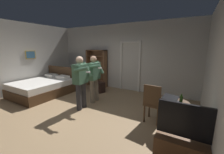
# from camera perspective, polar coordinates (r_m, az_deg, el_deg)

# --- Properties ---
(ground_plane) EXTENTS (7.02, 7.02, 0.00)m
(ground_plane) POSITION_cam_1_polar(r_m,az_deg,el_deg) (4.47, -13.32, -13.14)
(ground_plane) COLOR #997A56
(wall_back) EXTENTS (6.62, 0.12, 2.86)m
(wall_back) POSITION_cam_1_polar(r_m,az_deg,el_deg) (6.36, 3.52, 7.97)
(wall_back) COLOR beige
(wall_back) RESTS_ON ground_plane
(wall_left) EXTENTS (0.15, 5.66, 2.86)m
(wall_left) POSITION_cam_1_polar(r_m,az_deg,el_deg) (6.76, -34.58, 6.13)
(wall_left) COLOR beige
(wall_left) RESTS_ON ground_plane
(wall_right) EXTENTS (0.12, 5.66, 2.86)m
(wall_right) POSITION_cam_1_polar(r_m,az_deg,el_deg) (2.96, 37.68, 0.81)
(wall_right) COLOR beige
(wall_right) RESTS_ON ground_plane
(doorway_frame) EXTENTS (0.93, 0.08, 2.13)m
(doorway_frame) POSITION_cam_1_polar(r_m,az_deg,el_deg) (6.10, 7.35, 5.76)
(doorway_frame) COLOR white
(doorway_frame) RESTS_ON ground_plane
(bed) EXTENTS (1.67, 2.07, 1.02)m
(bed) POSITION_cam_1_polar(r_m,az_deg,el_deg) (6.32, -25.81, -3.63)
(bed) COLOR #4C331E
(bed) RESTS_ON ground_plane
(bookshelf) EXTENTS (1.03, 0.32, 1.75)m
(bookshelf) POSITION_cam_1_polar(r_m,az_deg,el_deg) (6.81, -6.04, 4.14)
(bookshelf) COLOR brown
(bookshelf) RESTS_ON ground_plane
(tv_flatscreen) EXTENTS (0.96, 0.40, 1.05)m
(tv_flatscreen) POSITION_cam_1_polar(r_m,az_deg,el_deg) (2.77, 28.04, -24.17)
(tv_flatscreen) COLOR brown
(tv_flatscreen) RESTS_ON ground_plane
(side_table) EXTENTS (0.66, 0.66, 0.70)m
(side_table) POSITION_cam_1_polar(r_m,az_deg,el_deg) (3.50, 23.44, -12.69)
(side_table) COLOR #4C331E
(side_table) RESTS_ON ground_plane
(laptop) EXTENTS (0.41, 0.41, 0.17)m
(laptop) POSITION_cam_1_polar(r_m,az_deg,el_deg) (3.36, 23.00, -8.53)
(laptop) COLOR black
(laptop) RESTS_ON side_table
(bottle_on_table) EXTENTS (0.06, 0.06, 0.23)m
(bottle_on_table) POSITION_cam_1_polar(r_m,az_deg,el_deg) (3.30, 26.18, -8.38)
(bottle_on_table) COLOR #223911
(bottle_on_table) RESTS_ON side_table
(wooden_chair) EXTENTS (0.46, 0.46, 0.99)m
(wooden_chair) POSITION_cam_1_polar(r_m,az_deg,el_deg) (3.67, 16.22, -9.76)
(wooden_chair) COLOR #4C331E
(wooden_chair) RESTS_ON ground_plane
(person_blue_shirt) EXTENTS (0.71, 0.60, 1.62)m
(person_blue_shirt) POSITION_cam_1_polar(r_m,az_deg,el_deg) (4.31, -12.54, -0.89)
(person_blue_shirt) COLOR #333338
(person_blue_shirt) RESTS_ON ground_plane
(person_striped_shirt) EXTENTS (0.64, 0.62, 1.59)m
(person_striped_shirt) POSITION_cam_1_polar(r_m,az_deg,el_deg) (4.82, -7.24, 0.50)
(person_striped_shirt) COLOR gray
(person_striped_shirt) RESTS_ON ground_plane
(suitcase_dark) EXTENTS (0.67, 0.46, 0.43)m
(suitcase_dark) POSITION_cam_1_polar(r_m,az_deg,el_deg) (6.07, -5.64, -3.93)
(suitcase_dark) COLOR black
(suitcase_dark) RESTS_ON ground_plane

